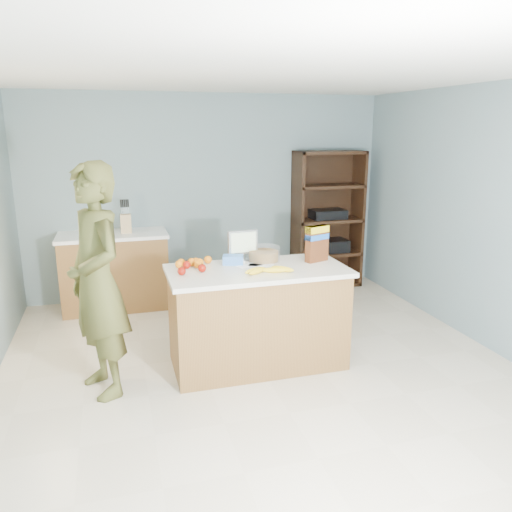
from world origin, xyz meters
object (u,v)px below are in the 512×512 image
object	(u,v)px
shelving_unit	(326,222)
cereal_box	(317,241)
tv	(243,243)
counter_peninsula	(258,321)
person	(97,282)

from	to	relation	value
shelving_unit	cereal_box	distance (m)	2.20
shelving_unit	tv	distance (m)	2.38
counter_peninsula	person	distance (m)	1.43
person	tv	world-z (taller)	person
counter_peninsula	tv	xyz separation A→B (m)	(-0.05, 0.30, 0.64)
counter_peninsula	shelving_unit	size ratio (longest dim) A/B	0.87
counter_peninsula	person	size ratio (longest dim) A/B	0.84
counter_peninsula	cereal_box	size ratio (longest dim) A/B	4.74
counter_peninsula	shelving_unit	xyz separation A→B (m)	(1.55, 2.05, 0.45)
tv	cereal_box	size ratio (longest dim) A/B	0.86
person	tv	bearing A→B (deg)	84.46
cereal_box	shelving_unit	bearing A→B (deg)	63.85
tv	counter_peninsula	bearing A→B (deg)	-80.39
person	cereal_box	bearing A→B (deg)	72.45
person	cereal_box	world-z (taller)	person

